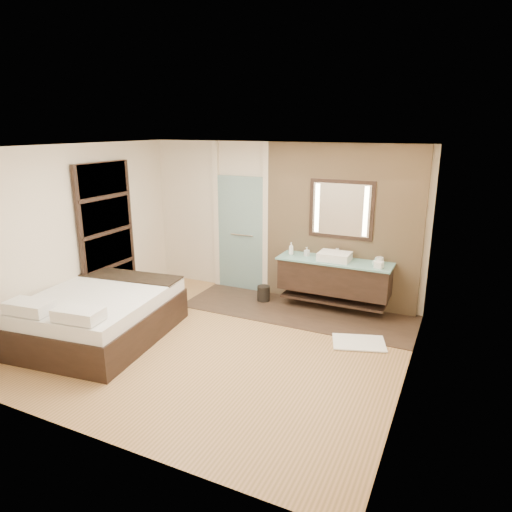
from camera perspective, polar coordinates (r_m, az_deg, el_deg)
The scene contains 15 objects.
floor at distance 6.53m, azimuth -4.81°, elevation -10.96°, with size 5.00×5.00×0.00m, color olive.
tile_strip at distance 7.62m, azimuth 5.21°, elevation -6.86°, with size 3.80×1.30×0.01m, color #32231B.
stone_wall at distance 7.64m, azimuth 10.59°, elevation 3.57°, with size 2.60×0.08×2.70m, color tan.
vanity at distance 7.56m, azimuth 9.72°, elevation -2.55°, with size 1.85×0.55×0.88m.
mirror_unit at distance 7.53m, azimuth 10.59°, elevation 5.72°, with size 1.06×0.04×0.96m.
frosted_door at distance 8.32m, azimuth -1.91°, elevation 3.39°, with size 1.10×0.12×2.70m.
shoji_partition at distance 7.98m, azimuth -18.10°, elevation 2.54°, with size 0.06×1.20×2.40m.
bed at distance 6.96m, azimuth -19.00°, elevation -7.00°, with size 1.97×2.34×0.82m.
bath_mat at distance 6.68m, azimuth 12.73°, elevation -10.51°, with size 0.72×0.50×0.02m, color white.
waste_bin at distance 7.97m, azimuth 0.95°, elevation -4.72°, with size 0.22×0.22×0.27m, color black.
tissue_box at distance 7.20m, azimuth 15.10°, elevation -1.05°, with size 0.12×0.12×0.10m, color white.
soap_bottle_a at distance 7.68m, azimuth 4.42°, elevation 0.93°, with size 0.08×0.08×0.21m, color white.
soap_bottle_b at distance 7.62m, azimuth 6.37°, elevation 0.56°, with size 0.07×0.07×0.15m, color #B2B2B2.
soap_bottle_c at distance 7.27m, azimuth 14.73°, elevation -0.70°, with size 0.11×0.11×0.14m, color #A7D1CB.
cup at distance 7.41m, azimuth 15.17°, elevation -0.54°, with size 0.13×0.13×0.10m, color white.
Camera 1 is at (2.96, -5.02, 2.95)m, focal length 32.00 mm.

